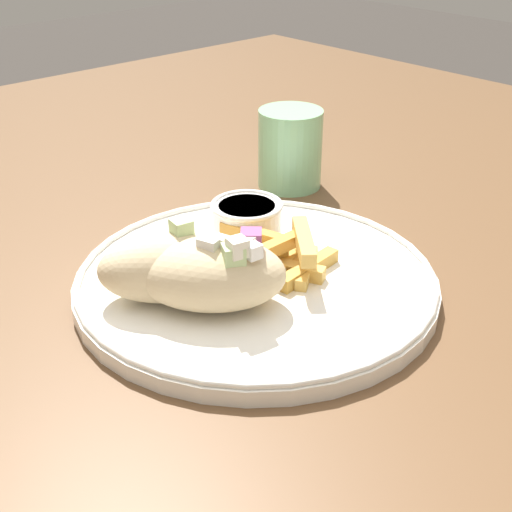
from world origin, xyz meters
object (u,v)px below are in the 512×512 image
(pita_sandwich_far, at_px, (174,268))
(water_glass, at_px, (290,152))
(pita_sandwich_near, at_px, (210,272))
(sauce_ramekin, at_px, (247,220))
(fries_pile, at_px, (282,254))
(plate, at_px, (256,280))

(pita_sandwich_far, xyz_separation_m, water_glass, (0.27, 0.13, -0.00))
(pita_sandwich_near, height_order, sauce_ramekin, pita_sandwich_near)
(pita_sandwich_near, xyz_separation_m, fries_pile, (0.08, 0.00, -0.02))
(pita_sandwich_near, relative_size, fries_pile, 1.11)
(sauce_ramekin, bearing_deg, pita_sandwich_far, -161.36)
(pita_sandwich_far, bearing_deg, plate, 20.84)
(plate, bearing_deg, water_glass, 38.13)
(fries_pile, distance_m, water_glass, 0.23)
(pita_sandwich_far, xyz_separation_m, sauce_ramekin, (0.11, 0.04, -0.01))
(pita_sandwich_far, distance_m, fries_pile, 0.11)
(pita_sandwich_far, distance_m, sauce_ramekin, 0.12)
(sauce_ramekin, xyz_separation_m, water_glass, (0.15, 0.09, 0.00))
(water_glass, bearing_deg, sauce_ramekin, -148.17)
(fries_pile, height_order, sauce_ramekin, same)
(pita_sandwich_far, height_order, fries_pile, pita_sandwich_far)
(pita_sandwich_near, height_order, water_glass, water_glass)
(plate, relative_size, sauce_ramekin, 4.61)
(pita_sandwich_near, bearing_deg, fries_pile, 50.24)
(pita_sandwich_near, relative_size, water_glass, 1.60)
(sauce_ramekin, bearing_deg, plate, -125.19)
(fries_pile, relative_size, sauce_ramekin, 1.90)
(pita_sandwich_near, height_order, pita_sandwich_far, pita_sandwich_near)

